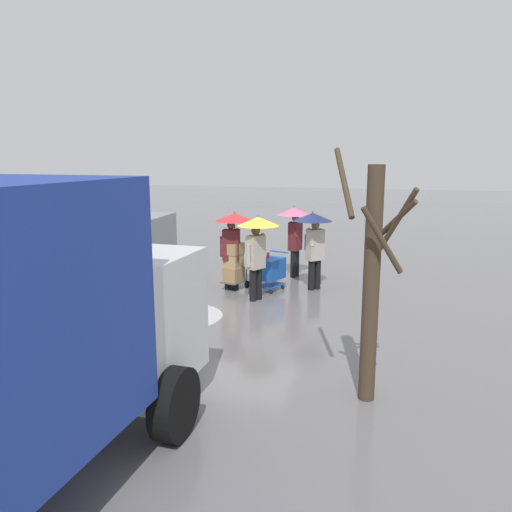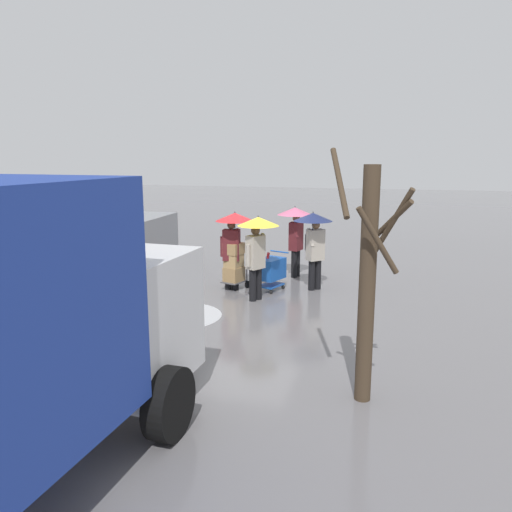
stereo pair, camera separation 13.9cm
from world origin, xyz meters
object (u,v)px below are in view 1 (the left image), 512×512
object	(u,v)px
pedestrian_pink_side	(295,225)
pedestrian_white_side	(314,233)
shopping_cart_vendor	(271,270)
bare_tree_near	(372,278)
pedestrian_black_side	(257,238)
cargo_van_parked_right	(107,243)
hand_dolly_boxes	(234,263)
pedestrian_far_side	(233,232)

from	to	relation	value
pedestrian_pink_side	pedestrian_white_side	distance (m)	1.50
shopping_cart_vendor	bare_tree_near	world-z (taller)	bare_tree_near
shopping_cart_vendor	pedestrian_white_side	size ratio (longest dim) A/B	0.49
pedestrian_black_side	bare_tree_near	bearing A→B (deg)	122.60
cargo_van_parked_right	bare_tree_near	bearing A→B (deg)	145.83
pedestrian_pink_side	bare_tree_near	bearing A→B (deg)	109.32
hand_dolly_boxes	bare_tree_near	distance (m)	6.82
hand_dolly_boxes	pedestrian_pink_side	world-z (taller)	pedestrian_pink_side
pedestrian_pink_side	pedestrian_white_side	size ratio (longest dim) A/B	1.00
cargo_van_parked_right	pedestrian_black_side	xyz separation A→B (m)	(-4.51, 0.41, 0.41)
cargo_van_parked_right	pedestrian_far_side	distance (m)	3.68
bare_tree_near	pedestrian_pink_side	bearing A→B (deg)	-70.68
hand_dolly_boxes	pedestrian_white_side	xyz separation A→B (m)	(-2.08, -0.53, 0.85)
pedestrian_white_side	bare_tree_near	world-z (taller)	bare_tree_near
hand_dolly_boxes	shopping_cart_vendor	bearing A→B (deg)	-170.83
pedestrian_far_side	shopping_cart_vendor	bearing A→B (deg)	-166.66
pedestrian_far_side	pedestrian_black_side	bearing A→B (deg)	139.37
shopping_cart_vendor	pedestrian_pink_side	distance (m)	1.97
pedestrian_pink_side	pedestrian_black_side	size ratio (longest dim) A/B	1.00
hand_dolly_boxes	bare_tree_near	xyz separation A→B (m)	(-3.88, 5.50, 1.15)
shopping_cart_vendor	bare_tree_near	size ratio (longest dim) A/B	0.28
pedestrian_pink_side	bare_tree_near	world-z (taller)	bare_tree_near
pedestrian_black_side	hand_dolly_boxes	bearing A→B (deg)	-42.78
pedestrian_black_side	pedestrian_white_side	xyz separation A→B (m)	(-1.20, -1.35, -0.01)
cargo_van_parked_right	pedestrian_far_side	world-z (taller)	cargo_van_parked_right
pedestrian_white_side	pedestrian_pink_side	bearing A→B (deg)	-59.11
cargo_van_parked_right	bare_tree_near	xyz separation A→B (m)	(-7.50, 5.09, 0.69)
shopping_cart_vendor	pedestrian_white_side	xyz separation A→B (m)	(-1.09, -0.37, 1.00)
shopping_cart_vendor	pedestrian_black_side	bearing A→B (deg)	83.70
pedestrian_pink_side	pedestrian_far_side	size ratio (longest dim) A/B	1.00
cargo_van_parked_right	hand_dolly_boxes	world-z (taller)	cargo_van_parked_right
pedestrian_black_side	bare_tree_near	size ratio (longest dim) A/B	0.58
cargo_van_parked_right	pedestrian_far_side	xyz separation A→B (m)	(-3.64, -0.33, 0.41)
shopping_cart_vendor	bare_tree_near	distance (m)	6.48
shopping_cart_vendor	hand_dolly_boxes	distance (m)	1.02
cargo_van_parked_right	pedestrian_white_side	size ratio (longest dim) A/B	2.53
pedestrian_white_side	hand_dolly_boxes	bearing A→B (deg)	14.31
cargo_van_parked_right	pedestrian_pink_side	world-z (taller)	cargo_van_parked_right
shopping_cart_vendor	pedestrian_black_side	xyz separation A→B (m)	(0.11, 0.98, 1.02)
shopping_cart_vendor	pedestrian_black_side	distance (m)	1.41
cargo_van_parked_right	hand_dolly_boxes	size ratio (longest dim) A/B	4.13
pedestrian_black_side	shopping_cart_vendor	bearing A→B (deg)	-96.30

